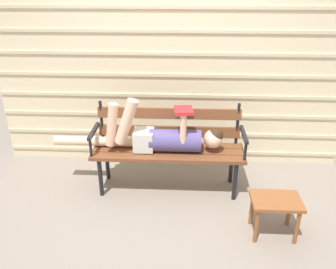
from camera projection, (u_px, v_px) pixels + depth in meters
ground_plane at (167, 196)px, 3.62m from camera, size 12.00×12.00×0.00m
house_siding at (171, 74)px, 3.90m from camera, size 4.00×0.08×2.15m
park_bench at (168, 143)px, 3.60m from camera, size 1.56×0.43×0.91m
reclining_person at (160, 137)px, 3.50m from camera, size 1.75×0.26×0.58m
footstool at (275, 206)px, 2.99m from camera, size 0.42×0.30×0.36m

